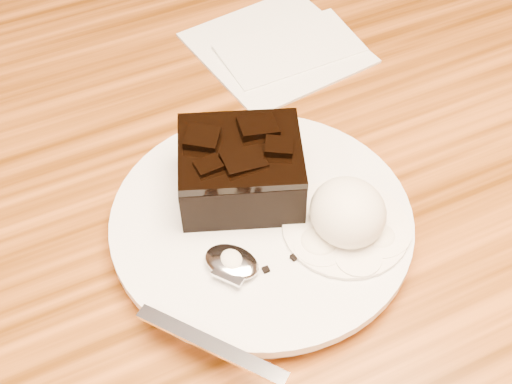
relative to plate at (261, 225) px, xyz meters
name	(u,v)px	position (x,y,z in m)	size (l,w,h in m)	color
plate	(261,225)	(0.00, 0.00, 0.00)	(0.24, 0.24, 0.02)	silver
brownie	(241,172)	(0.00, 0.03, 0.03)	(0.10, 0.08, 0.04)	black
ice_cream_scoop	(348,212)	(0.05, -0.04, 0.03)	(0.06, 0.06, 0.05)	white
melt_puddle	(346,228)	(0.05, -0.04, 0.01)	(0.10, 0.10, 0.00)	white
spoon	(232,263)	(-0.04, -0.03, 0.01)	(0.03, 0.17, 0.01)	silver
napkin	(277,47)	(0.12, 0.21, -0.01)	(0.15, 0.15, 0.01)	white
crumb_a	(295,257)	(0.00, -0.05, 0.01)	(0.01, 0.01, 0.00)	black
crumb_b	(266,270)	(-0.02, -0.05, 0.01)	(0.01, 0.01, 0.00)	black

